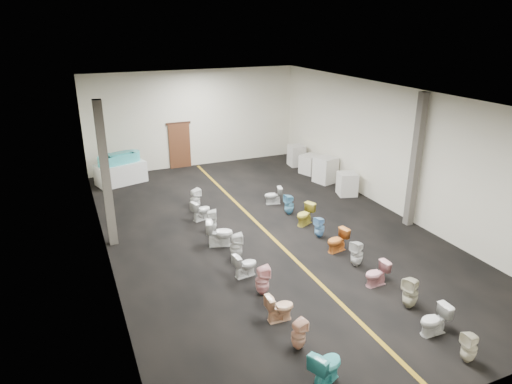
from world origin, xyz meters
TOP-DOWN VIEW (x-y plane):
  - floor at (0.00, 0.00)m, footprint 16.00×16.00m
  - ceiling at (0.00, 0.00)m, footprint 16.00×16.00m
  - wall_back at (0.00, 8.00)m, footprint 10.00×0.00m
  - wall_front at (0.00, -8.00)m, footprint 10.00×0.00m
  - wall_left at (-5.00, 0.00)m, footprint 0.00×16.00m
  - wall_right at (5.00, 0.00)m, footprint 0.00×16.00m
  - aisle_stripe at (0.00, 0.00)m, footprint 0.12×15.60m
  - back_door at (-0.80, 7.94)m, footprint 1.00×0.10m
  - door_frame at (-0.80, 7.95)m, footprint 1.15×0.08m
  - column_left at (-4.75, 1.00)m, footprint 0.25×0.25m
  - column_right at (4.75, -1.50)m, footprint 0.25×0.25m
  - display_table at (-3.72, 6.72)m, footprint 2.21×1.53m
  - bathtub at (-3.72, 6.72)m, footprint 1.80×1.04m
  - appliance_crate_a at (4.40, 1.71)m, footprint 0.88×0.88m
  - appliance_crate_b at (4.40, 3.38)m, footprint 0.99×0.99m
  - appliance_crate_c at (4.40, 4.70)m, footprint 0.96×0.96m
  - appliance_crate_d at (4.40, 6.02)m, footprint 0.75×0.75m
  - toilet_left_0 at (-1.72, -6.71)m, footprint 0.87×0.71m
  - toilet_left_1 at (-1.75, -5.65)m, footprint 0.38×0.37m
  - toilet_left_2 at (-1.68, -4.59)m, footprint 0.69×0.41m
  - toilet_left_3 at (-1.61, -3.44)m, footprint 0.40×0.40m
  - toilet_left_4 at (-1.68, -2.45)m, footprint 0.71×0.46m
  - toilet_left_5 at (-1.55, -1.44)m, footprint 0.43×0.42m
  - toilet_left_6 at (-1.72, -0.46)m, footprint 0.92×0.69m
  - toilet_left_7 at (-1.67, 0.56)m, footprint 0.45×0.44m
  - toilet_left_8 at (-1.68, 1.66)m, footprint 0.78×0.59m
  - toilet_left_9 at (-1.60, 2.66)m, footprint 0.45×0.44m
  - toilet_right_0 at (1.26, -7.37)m, footprint 0.33×0.32m
  - toilet_right_1 at (1.26, -6.40)m, footprint 0.69×0.40m
  - toilet_right_2 at (1.45, -5.39)m, footprint 0.49×0.48m
  - toilet_right_3 at (1.32, -4.25)m, footprint 0.67×0.40m
  - toilet_right_4 at (1.44, -3.19)m, footprint 0.44×0.44m
  - toilet_right_5 at (1.42, -2.22)m, footprint 0.75×0.52m
  - toilet_right_6 at (1.41, -1.19)m, footprint 0.39×0.38m
  - toilet_right_7 at (1.46, -0.14)m, footprint 0.82×0.67m
  - toilet_right_8 at (1.37, 0.87)m, footprint 0.35×0.35m
  - toilet_right_9 at (1.27, 2.00)m, footprint 0.72×0.51m

SIDE VIEW (x-z plane):
  - floor at x=0.00m, z-range 0.00..0.00m
  - aisle_stripe at x=0.00m, z-range 0.00..0.01m
  - toilet_right_9 at x=1.27m, z-range 0.00..0.67m
  - toilet_right_3 at x=1.32m, z-range 0.00..0.67m
  - toilet_left_4 at x=-1.68m, z-range 0.00..0.68m
  - toilet_left_2 at x=-1.68m, z-range 0.00..0.68m
  - toilet_left_1 at x=-1.75m, z-range 0.00..0.70m
  - toilet_right_0 at x=1.26m, z-range 0.00..0.70m
  - toilet_right_1 at x=1.26m, z-range 0.00..0.70m
  - toilet_right_6 at x=1.41m, z-range 0.00..0.70m
  - toilet_right_5 at x=1.42m, z-range 0.00..0.70m
  - toilet_left_8 at x=-1.68m, z-range 0.00..0.71m
  - toilet_right_7 at x=1.46m, z-range 0.00..0.73m
  - toilet_right_8 at x=1.37m, z-range 0.00..0.75m
  - toilet_left_0 at x=-1.72m, z-range 0.00..0.77m
  - toilet_right_4 at x=1.44m, z-range 0.00..0.77m
  - toilet_left_7 at x=-1.67m, z-range 0.00..0.78m
  - toilet_left_3 at x=-1.61m, z-range 0.00..0.79m
  - toilet_left_9 at x=-1.60m, z-range 0.00..0.80m
  - toilet_left_5 at x=-1.55m, z-range 0.00..0.80m
  - toilet_right_2 at x=1.45m, z-range 0.00..0.83m
  - toilet_left_6 at x=-1.72m, z-range 0.00..0.84m
  - appliance_crate_c at x=4.40m, z-range 0.00..0.85m
  - display_table at x=-3.72m, z-range 0.00..0.89m
  - appliance_crate_a at x=4.40m, z-range 0.00..0.91m
  - appliance_crate_d at x=4.40m, z-range 0.00..1.00m
  - appliance_crate_b at x=4.40m, z-range 0.00..1.11m
  - back_door at x=-0.80m, z-range 0.00..2.10m
  - bathtub at x=-3.72m, z-range 0.79..1.34m
  - door_frame at x=-0.80m, z-range 2.07..2.17m
  - wall_back at x=0.00m, z-range -2.75..7.25m
  - wall_front at x=0.00m, z-range -2.75..7.25m
  - wall_left at x=-5.00m, z-range -5.75..10.25m
  - wall_right at x=5.00m, z-range -5.75..10.25m
  - column_left at x=-4.75m, z-range 0.00..4.50m
  - column_right at x=4.75m, z-range 0.00..4.50m
  - ceiling at x=0.00m, z-range 4.50..4.50m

